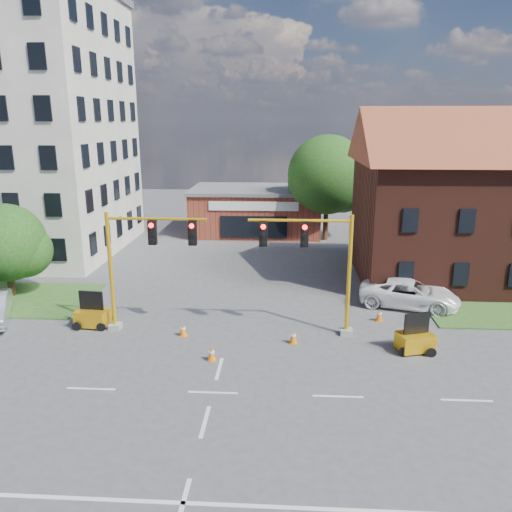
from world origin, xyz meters
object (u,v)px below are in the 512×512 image
signal_mast_east (316,260)px  pickup_white (409,294)px  trailer_west (93,316)px  trailer_east (415,340)px  signal_mast_west (142,257)px

signal_mast_east → pickup_white: size_ratio=1.09×
signal_mast_east → trailer_west: size_ratio=3.29×
trailer_west → signal_mast_east: bearing=4.2°
signal_mast_east → trailer_east: signal_mast_east is taller
signal_mast_east → signal_mast_west: bearing=180.0°
signal_mast_west → trailer_west: 4.44m
signal_mast_west → trailer_west: size_ratio=3.29×
signal_mast_west → pickup_white: bearing=16.3°
trailer_west → pickup_white: 17.85m
signal_mast_west → trailer_east: 13.89m
trailer_west → trailer_east: bearing=-1.5°
trailer_east → pickup_white: trailer_east is taller
trailer_east → pickup_white: (1.11, 5.95, 0.21)m
pickup_white → trailer_west: bearing=119.3°
signal_mast_east → trailer_west: signal_mast_east is taller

